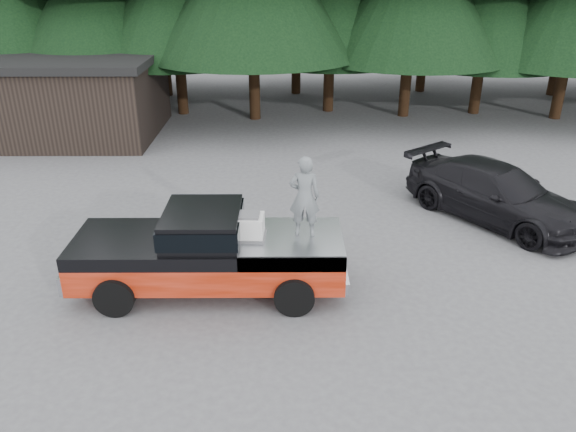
{
  "coord_description": "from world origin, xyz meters",
  "views": [
    {
      "loc": [
        0.4,
        -11.2,
        6.73
      ],
      "look_at": [
        0.46,
        0.0,
        1.61
      ],
      "focal_mm": 35.0,
      "sensor_mm": 36.0,
      "label": 1
    }
  ],
  "objects_px": {
    "air_compressor": "(247,227)",
    "man_on_bed": "(305,197)",
    "utility_building": "(58,95)",
    "pickup_truck": "(210,263)",
    "parked_car": "(496,193)"
  },
  "relations": [
    {
      "from": "pickup_truck",
      "to": "man_on_bed",
      "type": "xyz_separation_m",
      "value": [
        2.07,
        0.05,
        1.55
      ]
    },
    {
      "from": "pickup_truck",
      "to": "utility_building",
      "type": "bearing_deg",
      "value": 121.93
    },
    {
      "from": "man_on_bed",
      "to": "parked_car",
      "type": "distance_m",
      "value": 6.78
    },
    {
      "from": "pickup_truck",
      "to": "parked_car",
      "type": "height_order",
      "value": "parked_car"
    },
    {
      "from": "pickup_truck",
      "to": "air_compressor",
      "type": "relative_size",
      "value": 8.6
    },
    {
      "from": "air_compressor",
      "to": "utility_building",
      "type": "bearing_deg",
      "value": 127.47
    },
    {
      "from": "pickup_truck",
      "to": "man_on_bed",
      "type": "relative_size",
      "value": 3.37
    },
    {
      "from": "air_compressor",
      "to": "pickup_truck",
      "type": "bearing_deg",
      "value": 178.14
    },
    {
      "from": "pickup_truck",
      "to": "man_on_bed",
      "type": "bearing_deg",
      "value": 1.4
    },
    {
      "from": "pickup_truck",
      "to": "air_compressor",
      "type": "height_order",
      "value": "air_compressor"
    },
    {
      "from": "parked_car",
      "to": "air_compressor",
      "type": "bearing_deg",
      "value": 172.33
    },
    {
      "from": "air_compressor",
      "to": "man_on_bed",
      "type": "xyz_separation_m",
      "value": [
        1.21,
        0.12,
        0.65
      ]
    },
    {
      "from": "parked_car",
      "to": "utility_building",
      "type": "xyz_separation_m",
      "value": [
        -15.31,
        8.66,
        0.89
      ]
    },
    {
      "from": "parked_car",
      "to": "utility_building",
      "type": "relative_size",
      "value": 0.64
    },
    {
      "from": "man_on_bed",
      "to": "utility_building",
      "type": "relative_size",
      "value": 0.21
    }
  ]
}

